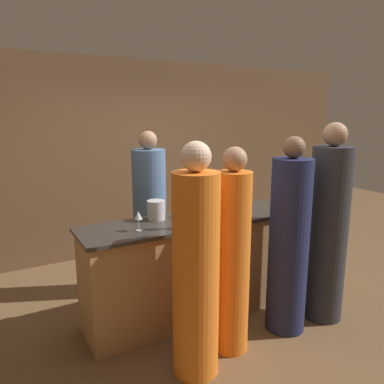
% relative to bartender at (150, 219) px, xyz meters
% --- Properties ---
extents(ground_plane, '(14.00, 14.00, 0.00)m').
position_rel_bartender_xyz_m(ground_plane, '(0.33, -0.74, -0.86)').
color(ground_plane, brown).
extents(back_wall, '(8.00, 0.06, 2.80)m').
position_rel_bartender_xyz_m(back_wall, '(0.33, 1.36, 0.54)').
color(back_wall, brown).
rests_on(back_wall, ground_plane).
extents(bar_counter, '(2.61, 0.64, 1.02)m').
position_rel_bartender_xyz_m(bar_counter, '(0.33, -0.74, -0.35)').
color(bar_counter, '#B27F4C').
rests_on(bar_counter, ground_plane).
extents(bartender, '(0.38, 0.38, 1.86)m').
position_rel_bartender_xyz_m(bartender, '(0.00, 0.00, 0.00)').
color(bartender, '#4C6B93').
rests_on(bartender, ground_plane).
extents(guest_0, '(0.39, 0.39, 1.97)m').
position_rel_bartender_xyz_m(guest_0, '(1.28, -1.44, 0.05)').
color(guest_0, '#2D2D33').
rests_on(guest_0, ground_plane).
extents(guest_1, '(0.36, 0.36, 1.86)m').
position_rel_bartender_xyz_m(guest_1, '(-0.27, -1.52, 0.00)').
color(guest_1, orange).
rests_on(guest_1, ground_plane).
extents(guest_2, '(0.37, 0.37, 1.85)m').
position_rel_bartender_xyz_m(guest_2, '(0.80, -1.41, -0.00)').
color(guest_2, '#1E234C').
rests_on(guest_2, ground_plane).
extents(guest_3, '(0.30, 0.30, 1.79)m').
position_rel_bartender_xyz_m(guest_3, '(0.15, -1.42, -0.02)').
color(guest_3, orange).
rests_on(guest_3, ground_plane).
extents(wine_bottle_0, '(0.07, 0.07, 0.29)m').
position_rel_bartender_xyz_m(wine_bottle_0, '(-0.11, -0.95, 0.28)').
color(wine_bottle_0, black).
rests_on(wine_bottle_0, bar_counter).
extents(wine_bottle_1, '(0.08, 0.08, 0.31)m').
position_rel_bartender_xyz_m(wine_bottle_1, '(0.27, -0.71, 0.29)').
color(wine_bottle_1, black).
rests_on(wine_bottle_1, bar_counter).
extents(ice_bucket, '(0.17, 0.17, 0.19)m').
position_rel_bartender_xyz_m(ice_bucket, '(-0.17, -0.58, 0.26)').
color(ice_bucket, silver).
rests_on(ice_bucket, bar_counter).
extents(wine_glass_0, '(0.07, 0.07, 0.16)m').
position_rel_bartender_xyz_m(wine_glass_0, '(1.37, -0.99, 0.29)').
color(wine_glass_0, silver).
rests_on(wine_glass_0, bar_counter).
extents(wine_glass_1, '(0.07, 0.07, 0.15)m').
position_rel_bartender_xyz_m(wine_glass_1, '(1.31, -0.91, 0.28)').
color(wine_glass_1, silver).
rests_on(wine_glass_1, bar_counter).
extents(wine_glass_2, '(0.07, 0.07, 0.16)m').
position_rel_bartender_xyz_m(wine_glass_2, '(0.15, -0.80, 0.28)').
color(wine_glass_2, silver).
rests_on(wine_glass_2, bar_counter).
extents(wine_glass_3, '(0.08, 0.08, 0.17)m').
position_rel_bartender_xyz_m(wine_glass_3, '(0.65, -0.94, 0.30)').
color(wine_glass_3, silver).
rests_on(wine_glass_3, bar_counter).
extents(wine_glass_4, '(0.07, 0.07, 0.18)m').
position_rel_bartender_xyz_m(wine_glass_4, '(-0.46, -0.83, 0.30)').
color(wine_glass_4, silver).
rests_on(wine_glass_4, bar_counter).
extents(wine_glass_5, '(0.07, 0.07, 0.16)m').
position_rel_bartender_xyz_m(wine_glass_5, '(1.54, -0.80, 0.29)').
color(wine_glass_5, silver).
rests_on(wine_glass_5, bar_counter).
extents(wine_glass_6, '(0.07, 0.07, 0.15)m').
position_rel_bartender_xyz_m(wine_glass_6, '(0.42, -0.89, 0.28)').
color(wine_glass_6, silver).
rests_on(wine_glass_6, bar_counter).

